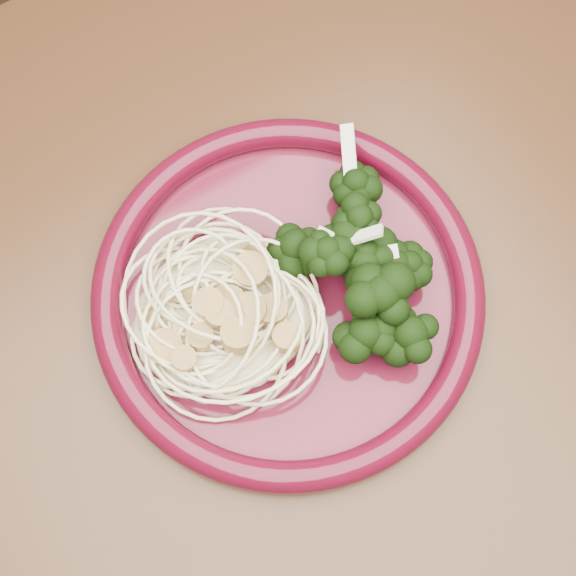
{
  "coord_description": "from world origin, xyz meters",
  "views": [
    {
      "loc": [
        -0.14,
        -0.08,
        1.27
      ],
      "look_at": [
        -0.05,
        0.07,
        0.77
      ],
      "focal_mm": 50.0,
      "sensor_mm": 36.0,
      "label": 1
    }
  ],
  "objects": [
    {
      "name": "spaghetti_pile",
      "position": [
        -0.09,
        0.08,
        0.77
      ],
      "size": [
        0.15,
        0.14,
        0.03
      ],
      "primitive_type": "ellipsoid",
      "rotation": [
        0.0,
        0.0,
        -0.23
      ],
      "color": "beige",
      "rests_on": "dinner_plate"
    },
    {
      "name": "onion_garnish",
      "position": [
        0.01,
        0.06,
        0.81
      ],
      "size": [
        0.08,
        0.1,
        0.05
      ],
      "primitive_type": null,
      "rotation": [
        0.0,
        0.0,
        -0.23
      ],
      "color": "beige",
      "rests_on": "broccoli_pile"
    },
    {
      "name": "scallop_cluster",
      "position": [
        -0.09,
        0.08,
        0.8
      ],
      "size": [
        0.13,
        0.13,
        0.04
      ],
      "primitive_type": null,
      "rotation": [
        0.0,
        0.0,
        -0.23
      ],
      "color": "#AB8841",
      "rests_on": "spaghetti_pile"
    },
    {
      "name": "dining_table",
      "position": [
        0.0,
        0.0,
        0.65
      ],
      "size": [
        1.2,
        0.8,
        0.75
      ],
      "color": "#472814",
      "rests_on": "ground"
    },
    {
      "name": "dinner_plate",
      "position": [
        -0.05,
        0.07,
        0.76
      ],
      "size": [
        0.32,
        0.32,
        0.02
      ],
      "rotation": [
        0.0,
        0.0,
        -0.23
      ],
      "color": "#4F0F1E",
      "rests_on": "dining_table"
    },
    {
      "name": "broccoli_pile",
      "position": [
        0.01,
        0.06,
        0.78
      ],
      "size": [
        0.12,
        0.16,
        0.05
      ],
      "primitive_type": "ellipsoid",
      "rotation": [
        0.0,
        0.0,
        -0.23
      ],
      "color": "black",
      "rests_on": "dinner_plate"
    }
  ]
}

